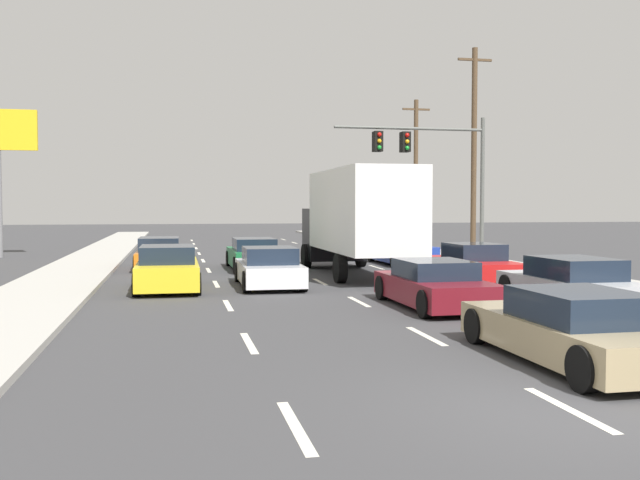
% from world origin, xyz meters
% --- Properties ---
extents(ground_plane, '(140.00, 140.00, 0.00)m').
position_xyz_m(ground_plane, '(0.00, 25.00, 0.00)').
color(ground_plane, '#3D3D3F').
extents(sidewalk_right, '(2.77, 80.00, 0.14)m').
position_xyz_m(sidewalk_right, '(8.34, 20.00, 0.07)').
color(sidewalk_right, '#B2AFA8').
rests_on(sidewalk_right, ground_plane).
extents(sidewalk_left, '(2.77, 80.00, 0.14)m').
position_xyz_m(sidewalk_left, '(-8.34, 20.00, 0.07)').
color(sidewalk_left, '#B2AFA8').
rests_on(sidewalk_left, ground_plane).
extents(lane_markings, '(6.94, 52.00, 0.01)m').
position_xyz_m(lane_markings, '(-0.00, 20.03, 0.00)').
color(lane_markings, silver).
rests_on(lane_markings, ground_plane).
extents(car_orange, '(1.86, 4.47, 1.26)m').
position_xyz_m(car_orange, '(-5.28, 21.12, 0.58)').
color(car_orange, orange).
rests_on(car_orange, ground_plane).
extents(car_yellow, '(1.89, 4.36, 1.32)m').
position_xyz_m(car_yellow, '(-4.90, 13.82, 0.61)').
color(car_yellow, yellow).
rests_on(car_yellow, ground_plane).
extents(car_green, '(1.85, 4.66, 1.25)m').
position_xyz_m(car_green, '(-1.65, 20.06, 0.58)').
color(car_green, '#196B38').
rests_on(car_green, ground_plane).
extents(car_white, '(1.93, 4.23, 1.24)m').
position_xyz_m(car_white, '(-1.83, 13.98, 0.56)').
color(car_white, white).
rests_on(car_white, ground_plane).
extents(box_truck, '(2.61, 8.98, 3.75)m').
position_xyz_m(box_truck, '(1.72, 16.69, 2.16)').
color(box_truck, white).
rests_on(box_truck, ground_plane).
extents(car_maroon, '(1.94, 4.36, 1.17)m').
position_xyz_m(car_maroon, '(1.58, 8.70, 0.54)').
color(car_maroon, maroon).
rests_on(car_maroon, ground_plane).
extents(car_tan, '(1.88, 4.57, 1.18)m').
position_xyz_m(car_tan, '(1.46, 2.35, 0.54)').
color(car_tan, tan).
rests_on(car_tan, ground_plane).
extents(car_blue, '(1.94, 4.49, 1.24)m').
position_xyz_m(car_blue, '(4.89, 21.35, 0.58)').
color(car_blue, '#1E389E').
rests_on(car_blue, ground_plane).
extents(car_red, '(1.92, 4.61, 1.24)m').
position_xyz_m(car_red, '(5.23, 14.62, 0.55)').
color(car_red, red).
rests_on(car_red, ground_plane).
extents(car_silver, '(1.93, 4.46, 1.22)m').
position_xyz_m(car_silver, '(5.01, 8.23, 0.56)').
color(car_silver, '#B7BABF').
rests_on(car_silver, ground_plane).
extents(traffic_signal_mast, '(7.50, 0.69, 6.78)m').
position_xyz_m(traffic_signal_mast, '(6.95, 24.35, 4.99)').
color(traffic_signal_mast, '#595B56').
rests_on(traffic_signal_mast, ground_plane).
extents(utility_pole_mid, '(1.80, 0.28, 10.49)m').
position_xyz_m(utility_pole_mid, '(10.27, 25.97, 5.39)').
color(utility_pole_mid, brown).
rests_on(utility_pole_mid, ground_plane).
extents(utility_pole_far, '(1.80, 0.28, 9.26)m').
position_xyz_m(utility_pole_far, '(10.47, 35.30, 4.77)').
color(utility_pole_far, brown).
rests_on(utility_pole_far, ground_plane).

